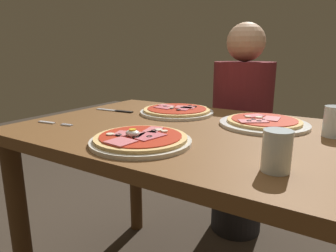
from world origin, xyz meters
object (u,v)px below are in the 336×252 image
(pizza_across_left, at_px, (264,123))
(pizza_across_right, at_px, (177,111))
(diner_person, at_px, (240,138))
(fork, at_px, (52,123))
(dining_table, at_px, (192,160))
(pizza_foreground, at_px, (141,139))
(water_glass_far, at_px, (276,154))
(knife, at_px, (117,111))
(water_glass_near, at_px, (335,124))

(pizza_across_left, distance_m, pizza_across_right, 0.38)
(pizza_across_left, relative_size, diner_person, 0.27)
(pizza_across_right, xyz_separation_m, fork, (-0.30, -0.41, -0.01))
(dining_table, bearing_deg, pizza_across_right, 132.73)
(pizza_foreground, bearing_deg, diner_person, 89.99)
(pizza_across_right, relative_size, water_glass_far, 3.36)
(pizza_foreground, bearing_deg, fork, 176.63)
(fork, bearing_deg, pizza_foreground, -3.37)
(pizza_across_right, relative_size, diner_person, 0.27)
(water_glass_far, distance_m, diner_person, 1.02)
(water_glass_far, bearing_deg, pizza_across_right, 139.33)
(pizza_across_right, relative_size, fork, 2.02)
(pizza_across_right, bearing_deg, fork, -125.65)
(diner_person, bearing_deg, knife, 55.23)
(pizza_across_left, bearing_deg, dining_table, -138.90)
(knife, bearing_deg, pizza_across_right, 21.16)
(pizza_foreground, height_order, pizza_across_left, pizza_foreground)
(pizza_across_left, height_order, pizza_across_right, same)
(dining_table, bearing_deg, water_glass_far, -36.50)
(pizza_foreground, height_order, water_glass_far, water_glass_far)
(water_glass_near, bearing_deg, pizza_across_left, 172.05)
(water_glass_far, relative_size, diner_person, 0.08)
(dining_table, relative_size, diner_person, 1.03)
(pizza_foreground, xyz_separation_m, pizza_across_left, (0.24, 0.42, -0.00))
(pizza_foreground, distance_m, pizza_across_right, 0.46)
(pizza_across_left, distance_m, water_glass_far, 0.45)
(pizza_foreground, xyz_separation_m, pizza_across_right, (-0.14, 0.44, -0.00))
(dining_table, xyz_separation_m, pizza_foreground, (-0.04, -0.24, 0.13))
(pizza_across_left, distance_m, water_glass_near, 0.23)
(dining_table, xyz_separation_m, water_glass_near, (0.43, 0.14, 0.16))
(pizza_across_left, relative_size, water_glass_far, 3.36)
(dining_table, height_order, diner_person, diner_person)
(pizza_across_left, xyz_separation_m, fork, (-0.68, -0.39, -0.01))
(pizza_foreground, bearing_deg, water_glass_near, 39.40)
(pizza_foreground, relative_size, knife, 1.53)
(pizza_foreground, relative_size, pizza_across_left, 0.94)
(pizza_across_right, xyz_separation_m, knife, (-0.26, -0.10, -0.01))
(water_glass_far, xyz_separation_m, diner_person, (-0.38, 0.92, -0.25))
(pizza_across_right, bearing_deg, water_glass_far, -40.67)
(pizza_across_right, bearing_deg, pizza_across_left, -3.21)
(water_glass_near, height_order, fork, water_glass_near)
(pizza_across_left, height_order, water_glass_far, water_glass_far)
(dining_table, distance_m, pizza_across_right, 0.30)
(pizza_foreground, xyz_separation_m, water_glass_near, (0.47, 0.39, 0.03))
(pizza_foreground, bearing_deg, water_glass_far, -1.06)
(pizza_across_left, height_order, diner_person, diner_person)
(pizza_across_right, relative_size, water_glass_near, 3.29)
(pizza_foreground, height_order, water_glass_near, water_glass_near)
(knife, bearing_deg, fork, -97.16)
(pizza_foreground, relative_size, water_glass_near, 3.09)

